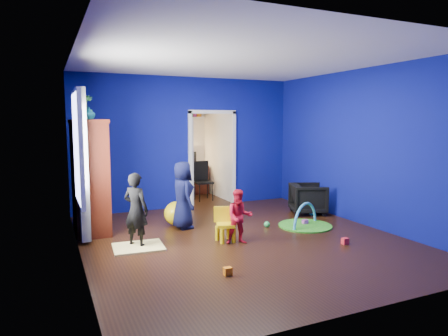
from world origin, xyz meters
name	(u,v)px	position (x,y,z in m)	size (l,w,h in m)	color
floor	(242,239)	(0.00, 0.00, 0.00)	(5.00, 5.50, 0.01)	black
ceiling	(243,59)	(0.00, 0.00, 2.90)	(5.00, 5.50, 0.01)	white
wall_back	(187,143)	(0.00, 2.75, 1.45)	(5.00, 0.02, 2.90)	navy
wall_front	(369,171)	(0.00, -2.75, 1.45)	(5.00, 0.02, 2.90)	navy
wall_left	(78,157)	(-2.50, 0.00, 1.45)	(0.02, 5.50, 2.90)	navy
wall_right	(363,147)	(2.50, 0.00, 1.45)	(0.02, 5.50, 2.90)	navy
alcove	(199,149)	(0.60, 3.62, 1.25)	(1.00, 1.75, 2.50)	silver
armchair	(308,199)	(2.09, 1.08, 0.32)	(0.68, 0.70, 0.64)	black
child_black	(136,210)	(-1.66, 0.33, 0.58)	(0.42, 0.28, 1.15)	black
child_navy	(183,195)	(-0.68, 1.05, 0.61)	(0.60, 0.39, 1.22)	#0E0F33
toddler_red	(239,217)	(-0.15, -0.20, 0.43)	(0.42, 0.33, 0.87)	red
vase	(89,113)	(-2.21, 1.22, 2.06)	(0.19, 0.19, 0.20)	#0D566B
potted_plant	(86,107)	(-2.21, 1.74, 2.17)	(0.24, 0.24, 0.43)	#318837
tv_armoire	(90,176)	(-2.21, 1.52, 0.98)	(0.58, 1.14, 1.96)	#3E140A
crt_tv	(92,174)	(-2.17, 1.52, 1.02)	(0.46, 0.70, 0.54)	silver
yellow_blanket	(138,247)	(-1.66, 0.23, 0.01)	(0.75, 0.60, 0.03)	#F2E07A
hopper_ball	(176,213)	(-0.73, 1.30, 0.22)	(0.45, 0.45, 0.45)	yellow
kid_chair	(225,226)	(-0.30, 0.00, 0.25)	(0.28, 0.28, 0.50)	yellow
play_mat	(305,226)	(1.42, 0.24, 0.01)	(0.97, 0.97, 0.03)	#489822
toy_arch	(305,225)	(1.42, 0.24, 0.02)	(0.87, 0.87, 0.05)	#3F8CD8
window_left	(77,148)	(-2.48, 0.35, 1.55)	(0.03, 0.95, 1.55)	white
curtain	(83,165)	(-2.37, 0.90, 1.25)	(0.14, 0.42, 2.40)	slate
doorway	(212,160)	(0.60, 2.75, 1.05)	(1.16, 0.10, 2.10)	white
study_desk	(191,180)	(0.60, 4.26, 0.38)	(0.88, 0.44, 0.75)	#3D140A
desk_monitor	(189,158)	(0.60, 4.38, 0.95)	(0.40, 0.05, 0.32)	black
desk_lamp	(180,159)	(0.32, 4.32, 0.93)	(0.14, 0.14, 0.14)	#FFD88C
folding_chair	(204,182)	(0.60, 3.30, 0.46)	(0.40, 0.40, 0.92)	black
book_shelf	(189,118)	(0.60, 4.37, 2.02)	(0.88, 0.24, 0.04)	white
toy_0	(345,241)	(1.36, -0.91, 0.05)	(0.10, 0.08, 0.10)	red
toy_1	(312,213)	(2.07, 0.91, 0.06)	(0.11, 0.11, 0.11)	#28A4E7
toy_2	(228,271)	(-0.86, -1.31, 0.05)	(0.10, 0.08, 0.10)	orange
toy_3	(267,224)	(0.75, 0.48, 0.06)	(0.11, 0.11, 0.11)	green
toy_4	(305,222)	(1.48, 0.32, 0.05)	(0.10, 0.08, 0.10)	#C449C3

